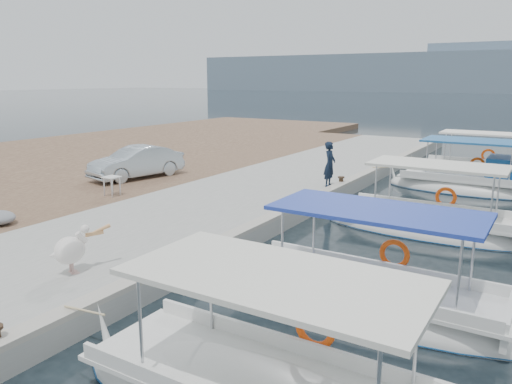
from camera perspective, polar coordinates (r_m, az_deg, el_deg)
ground at (r=15.30m, az=1.65°, el=-5.38°), size 400.00×400.00×0.00m
concrete_quay at (r=20.86m, az=1.34°, el=0.27°), size 6.00×40.00×0.50m
quay_curb at (r=19.58m, az=8.40°, el=0.24°), size 0.44×40.00×0.12m
cobblestone_strip at (r=23.71m, az=-9.17°, el=1.64°), size 4.00×40.00×0.50m
land_backing at (r=31.09m, az=-23.37°, el=3.36°), size 16.00×60.00×0.48m
fishing_caique_b at (r=11.03m, az=12.30°, el=-12.45°), size 6.99×2.11×2.83m
fishing_caique_c at (r=16.76m, az=19.02°, el=-4.02°), size 6.72×2.11×2.83m
fishing_caique_d at (r=23.61m, az=22.94°, el=0.59°), size 6.55×2.54×2.83m
fishing_caique_e at (r=27.07m, az=23.98°, el=1.80°), size 6.65×2.02×2.83m
mooring_bollards at (r=16.53m, az=3.20°, el=-1.51°), size 0.28×20.28×0.33m
pelican at (r=11.98m, az=-20.33°, el=-6.17°), size 0.72×1.36×1.06m
fisherman at (r=20.33m, az=8.43°, el=3.15°), size 0.50×0.71×1.83m
parked_car at (r=22.60m, az=-13.49°, el=3.33°), size 2.34×4.42×1.38m
folding_table at (r=19.33m, az=-16.16°, el=1.10°), size 0.55×0.55×0.73m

